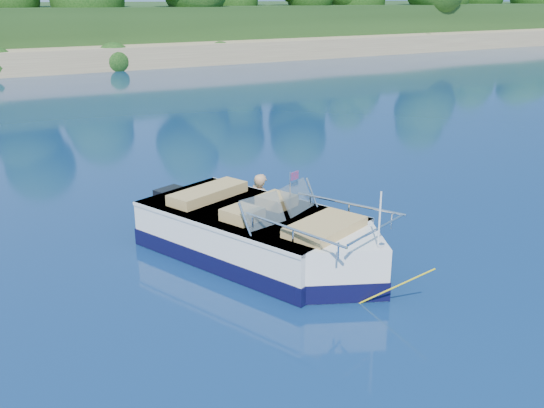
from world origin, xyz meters
name	(u,v)px	position (x,y,z in m)	size (l,w,h in m)	color
ground	(258,344)	(0.00, 0.00, 0.00)	(160.00, 160.00, 0.00)	#0A214B
motorboat	(266,240)	(1.58, 2.50, 0.40)	(3.51, 5.95, 2.07)	white
tow_tube	(259,211)	(2.70, 4.76, 0.08)	(1.49, 1.49, 0.32)	#EEE103
boy	(258,214)	(2.69, 4.79, 0.00)	(0.58, 0.38, 1.58)	tan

